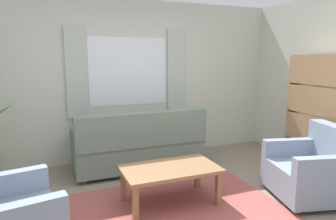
# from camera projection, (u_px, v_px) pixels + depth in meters

# --- Properties ---
(ground_plane) EXTENTS (6.24, 6.24, 0.00)m
(ground_plane) POSITION_uv_depth(u_px,v_px,m) (185.00, 218.00, 3.23)
(ground_plane) COLOR gray
(wall_back) EXTENTS (5.32, 0.12, 2.60)m
(wall_back) POSITION_uv_depth(u_px,v_px,m) (128.00, 81.00, 5.07)
(wall_back) COLOR beige
(wall_back) RESTS_ON ground_plane
(window_with_curtains) EXTENTS (1.98, 0.07, 1.40)m
(window_with_curtains) POSITION_uv_depth(u_px,v_px,m) (129.00, 72.00, 4.97)
(window_with_curtains) COLOR white
(area_rug) EXTENTS (2.31, 2.07, 0.01)m
(area_rug) POSITION_uv_depth(u_px,v_px,m) (185.00, 218.00, 3.23)
(area_rug) COLOR #9E4C47
(area_rug) RESTS_ON ground_plane
(couch) EXTENTS (1.90, 0.82, 0.92)m
(couch) POSITION_uv_depth(u_px,v_px,m) (139.00, 146.00, 4.59)
(couch) COLOR slate
(couch) RESTS_ON ground_plane
(armchair_right) EXTENTS (1.00, 1.01, 0.88)m
(armchair_right) POSITION_uv_depth(u_px,v_px,m) (313.00, 170.00, 3.64)
(armchair_right) COLOR gray
(armchair_right) RESTS_ON ground_plane
(coffee_table) EXTENTS (1.10, 0.64, 0.44)m
(coffee_table) POSITION_uv_depth(u_px,v_px,m) (170.00, 172.00, 3.50)
(coffee_table) COLOR olive
(coffee_table) RESTS_ON ground_plane
(bookshelf) EXTENTS (0.30, 0.94, 1.72)m
(bookshelf) POSITION_uv_depth(u_px,v_px,m) (318.00, 113.00, 4.40)
(bookshelf) COLOR #A87F56
(bookshelf) RESTS_ON ground_plane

